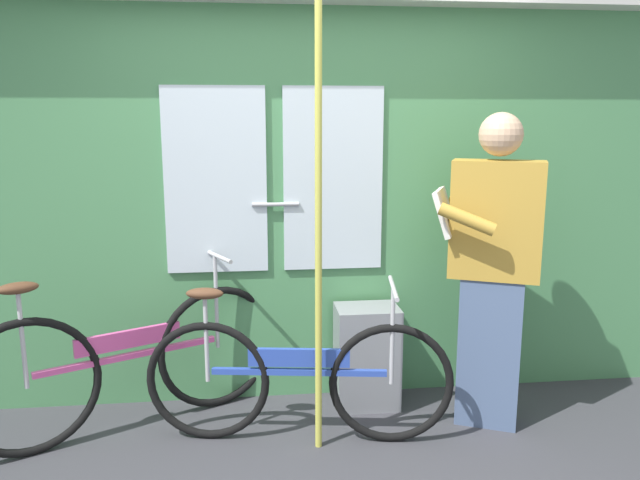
# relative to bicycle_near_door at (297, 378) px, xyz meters

# --- Properties ---
(train_door_wall) EXTENTS (4.95, 0.28, 2.42)m
(train_door_wall) POSITION_rel_bicycle_near_door_xyz_m (0.11, 0.60, 0.90)
(train_door_wall) COLOR #4C8C56
(train_door_wall) RESTS_ON ground_plane
(bicycle_near_door) EXTENTS (1.66, 0.44, 0.89)m
(bicycle_near_door) POSITION_rel_bicycle_near_door_xyz_m (0.00, 0.00, 0.00)
(bicycle_near_door) COLOR black
(bicycle_near_door) RESTS_ON ground_plane
(bicycle_leaning_behind) EXTENTS (1.65, 0.87, 0.96)m
(bicycle_leaning_behind) POSITION_rel_bicycle_near_door_xyz_m (-0.93, 0.24, 0.04)
(bicycle_leaning_behind) COLOR black
(bicycle_leaning_behind) RESTS_ON ground_plane
(passenger_reading_newspaper) EXTENTS (0.64, 0.59, 1.78)m
(passenger_reading_newspaper) POSITION_rel_bicycle_near_door_xyz_m (1.10, 0.08, 0.58)
(passenger_reading_newspaper) COLOR slate
(passenger_reading_newspaper) RESTS_ON ground_plane
(trash_bin_by_wall) EXTENTS (0.38, 0.28, 0.63)m
(trash_bin_by_wall) POSITION_rel_bicycle_near_door_xyz_m (0.46, 0.39, -0.05)
(trash_bin_by_wall) COLOR gray
(trash_bin_by_wall) RESTS_ON ground_plane
(handrail_pole) EXTENTS (0.04, 0.04, 2.38)m
(handrail_pole) POSITION_rel_bicycle_near_door_xyz_m (0.11, -0.08, 0.83)
(handrail_pole) COLOR #C6C14C
(handrail_pole) RESTS_ON ground_plane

